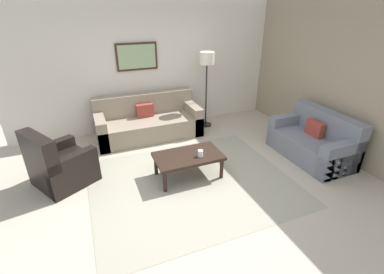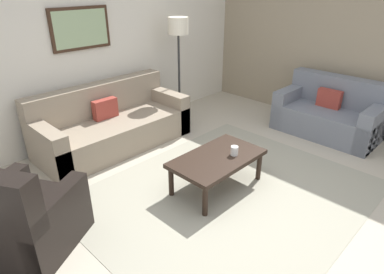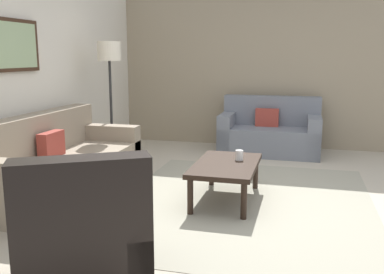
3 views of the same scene
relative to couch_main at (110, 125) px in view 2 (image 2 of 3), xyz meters
name	(u,v)px [view 2 (image 2 of 3)]	position (x,y,z in m)	size (l,w,h in m)	color
ground_plane	(228,194)	(0.20, -2.08, -0.30)	(8.00, 8.00, 0.00)	#B2A893
rear_partition	(94,43)	(0.20, 0.52, 1.10)	(6.00, 0.12, 2.80)	silver
stone_feature_panel	(353,39)	(3.20, -2.08, 1.10)	(0.12, 5.20, 2.80)	gray
area_rug	(229,194)	(0.20, -2.08, -0.29)	(3.18, 2.62, 0.01)	gray
couch_main	(110,125)	(0.00, 0.00, 0.00)	(2.20, 0.94, 0.88)	gray
couch_loveseat	(330,115)	(2.66, -2.15, 0.01)	(0.84, 1.53, 0.88)	slate
armchair_leather	(22,223)	(-1.76, -1.31, 0.01)	(1.09, 1.09, 0.95)	black
coffee_table	(217,160)	(0.22, -1.88, 0.06)	(1.10, 0.64, 0.41)	black
cup	(234,151)	(0.39, -1.99, 0.17)	(0.09, 0.09, 0.11)	white
lamp_standing	(178,37)	(1.39, -0.02, 1.11)	(0.32, 0.32, 1.71)	black
framed_artwork	(81,28)	(-0.03, 0.43, 1.34)	(0.87, 0.04, 0.57)	#382316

